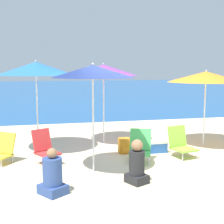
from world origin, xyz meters
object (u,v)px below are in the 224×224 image
object	(u,v)px
beach_umbrella_orange	(206,77)
beach_chair_red	(45,147)
cooler_box	(157,146)
beach_chair_green	(140,146)
beach_umbrella_purple	(104,70)
beach_umbrella_blue	(36,69)
beach_umbrella_navy	(93,72)
beach_chair_yellow	(2,149)
person_seated_near	(53,176)
person_seated_far	(137,165)
beach_chair_lime	(181,143)
backpack_orange	(124,146)

from	to	relation	value
beach_umbrella_orange	beach_chair_red	bearing A→B (deg)	-171.55
beach_chair_red	cooler_box	world-z (taller)	beach_chair_red
beach_chair_green	cooler_box	size ratio (longest dim) A/B	1.59
beach_chair_red	beach_umbrella_purple	bearing A→B (deg)	14.56
beach_umbrella_blue	cooler_box	size ratio (longest dim) A/B	5.06
beach_umbrella_navy	beach_umbrella_purple	distance (m)	2.48
beach_chair_yellow	person_seated_near	world-z (taller)	person_seated_near
person_seated_near	cooler_box	size ratio (longest dim) A/B	1.75
beach_chair_yellow	person_seated_near	xyz separation A→B (m)	(1.01, -2.05, 0.01)
beach_umbrella_purple	person_seated_near	distance (m)	4.07
person_seated_far	beach_umbrella_orange	bearing A→B (deg)	15.27
beach_umbrella_purple	cooler_box	distance (m)	2.52
beach_chair_yellow	person_seated_far	size ratio (longest dim) A/B	0.87
beach_chair_lime	cooler_box	distance (m)	0.65
beach_umbrella_purple	person_seated_far	xyz separation A→B (m)	(-0.05, -3.18, -1.68)
beach_chair_green	beach_chair_red	bearing A→B (deg)	-168.31
beach_umbrella_purple	backpack_orange	world-z (taller)	beach_umbrella_purple
beach_umbrella_navy	beach_umbrella_purple	world-z (taller)	beach_umbrella_purple
beach_umbrella_purple	person_seated_far	size ratio (longest dim) A/B	2.73
person_seated_near	person_seated_far	bearing A→B (deg)	-29.28
beach_chair_yellow	backpack_orange	bearing A→B (deg)	37.67
beach_umbrella_navy	backpack_orange	xyz separation A→B (m)	(0.98, 1.19, -1.83)
beach_chair_lime	person_seated_near	bearing A→B (deg)	-165.90
person_seated_far	beach_umbrella_navy	bearing A→B (deg)	103.81
beach_umbrella_blue	beach_umbrella_navy	world-z (taller)	beach_umbrella_blue
beach_chair_red	backpack_orange	size ratio (longest dim) A/B	1.99
person_seated_far	cooler_box	size ratio (longest dim) A/B	1.81
beach_chair_red	backpack_orange	bearing A→B (deg)	-17.59
beach_umbrella_orange	beach_chair_red	distance (m)	4.50
beach_chair_red	beach_chair_yellow	bearing A→B (deg)	133.33
beach_umbrella_blue	cooler_box	distance (m)	3.56
person_seated_near	beach_umbrella_orange	bearing A→B (deg)	-5.26
beach_chair_lime	cooler_box	size ratio (longest dim) A/B	1.59
beach_umbrella_navy	beach_chair_red	bearing A→B (deg)	139.97
beach_umbrella_blue	person_seated_far	bearing A→B (deg)	-57.23
beach_chair_red	beach_umbrella_orange	bearing A→B (deg)	-20.70
backpack_orange	person_seated_near	bearing A→B (deg)	-130.41
beach_umbrella_blue	beach_chair_red	bearing A→B (deg)	-82.88
beach_chair_yellow	person_seated_far	distance (m)	3.15
beach_chair_yellow	backpack_orange	distance (m)	2.85
beach_umbrella_orange	beach_chair_green	xyz separation A→B (m)	(-2.11, -0.96, -1.51)
beach_umbrella_navy	beach_umbrella_orange	world-z (taller)	beach_umbrella_navy
cooler_box	beach_chair_red	bearing A→B (deg)	-173.81
cooler_box	person_seated_far	bearing A→B (deg)	-121.13
beach_umbrella_blue	beach_chair_green	distance (m)	3.16
beach_umbrella_blue	beach_chair_red	world-z (taller)	beach_umbrella_blue
beach_chair_lime	beach_chair_red	bearing A→B (deg)	163.39
beach_umbrella_navy	beach_umbrella_purple	size ratio (longest dim) A/B	0.98
beach_chair_lime	person_seated_far	xyz separation A→B (m)	(-1.54, -1.41, 0.01)
person_seated_near	person_seated_far	distance (m)	1.52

